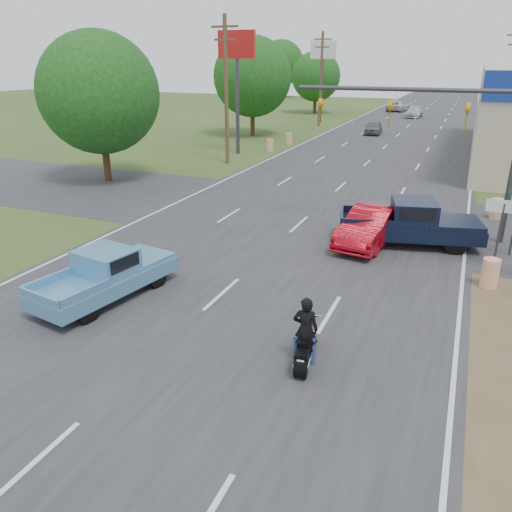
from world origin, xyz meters
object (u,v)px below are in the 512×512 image
at_px(blue_pickup, 108,273).
at_px(distant_car_grey, 373,128).
at_px(navy_pickup, 413,222).
at_px(distant_car_silver, 414,112).
at_px(red_convertible, 371,226).
at_px(distant_car_white, 398,106).
at_px(rider, 305,333).
at_px(motorcycle, 304,348).

height_order(blue_pickup, distant_car_grey, blue_pickup).
relative_size(navy_pickup, distant_car_silver, 1.28).
height_order(red_convertible, distant_car_white, red_convertible).
relative_size(red_convertible, distant_car_grey, 1.19).
relative_size(red_convertible, distant_car_silver, 0.99).
bearing_deg(distant_car_white, distant_car_grey, 99.81).
bearing_deg(distant_car_grey, rider, -86.72).
distance_m(navy_pickup, distant_car_white, 59.01).
relative_size(blue_pickup, distant_car_white, 0.98).
bearing_deg(blue_pickup, navy_pickup, 56.46).
bearing_deg(motorcycle, blue_pickup, 159.67).
relative_size(motorcycle, distant_car_silver, 0.44).
height_order(navy_pickup, distant_car_white, navy_pickup).
bearing_deg(motorcycle, distant_car_grey, 88.34).
relative_size(distant_car_grey, distant_car_silver, 0.83).
xyz_separation_m(navy_pickup, distant_car_white, (-8.81, 58.35, -0.22)).
bearing_deg(blue_pickup, distant_car_grey, 98.80).
xyz_separation_m(motorcycle, blue_pickup, (-6.96, 1.28, 0.35)).
bearing_deg(blue_pickup, red_convertible, 60.32).
height_order(red_convertible, navy_pickup, navy_pickup).
relative_size(rider, navy_pickup, 0.29).
bearing_deg(distant_car_silver, distant_car_white, 114.59).
relative_size(rider, distant_car_silver, 0.37).
height_order(motorcycle, blue_pickup, blue_pickup).
xyz_separation_m(red_convertible, distant_car_grey, (-5.99, 33.02, -0.10)).
xyz_separation_m(rider, distant_car_silver, (-4.19, 60.52, -0.19)).
xyz_separation_m(red_convertible, distant_car_white, (-7.21, 59.00, -0.05)).
bearing_deg(distant_car_silver, red_convertible, -83.08).
relative_size(red_convertible, blue_pickup, 0.92).
distance_m(rider, distant_car_white, 68.81).
bearing_deg(distant_car_grey, distant_car_white, 87.71).
height_order(motorcycle, distant_car_grey, distant_car_grey).
bearing_deg(blue_pickup, distant_car_white, 100.26).
xyz_separation_m(distant_car_grey, distant_car_silver, (1.99, 18.08, 0.02)).
height_order(rider, distant_car_silver, rider).
xyz_separation_m(motorcycle, distant_car_white, (-7.41, 68.46, 0.26)).
xyz_separation_m(red_convertible, navy_pickup, (1.59, 0.65, 0.18)).
bearing_deg(distant_car_grey, red_convertible, -84.72).
height_order(rider, navy_pickup, navy_pickup).
height_order(blue_pickup, distant_car_silver, blue_pickup).
distance_m(navy_pickup, distant_car_grey, 33.25).
xyz_separation_m(distant_car_silver, distant_car_white, (-3.21, 7.89, 0.04)).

